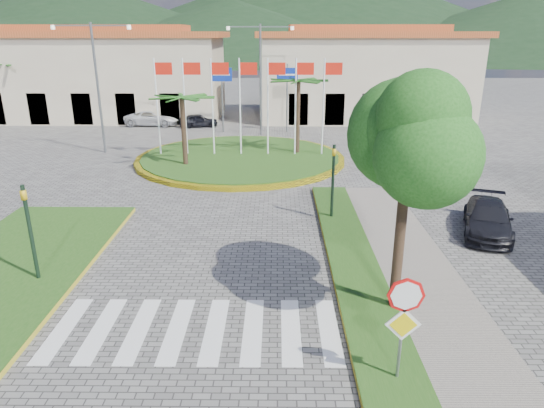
{
  "coord_description": "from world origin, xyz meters",
  "views": [
    {
      "loc": [
        2.21,
        -6.89,
        7.37
      ],
      "look_at": [
        2.06,
        8.0,
        2.11
      ],
      "focal_mm": 32.0,
      "sensor_mm": 36.0,
      "label": 1
    }
  ],
  "objects_px": {
    "stop_sign": "(404,314)",
    "car_side_right": "(488,218)",
    "deciduous_tree": "(410,128)",
    "white_van": "(153,118)",
    "roundabout_island": "(241,157)",
    "car_dark_b": "(365,114)",
    "car_dark_a": "(198,120)"
  },
  "relations": [
    {
      "from": "white_van",
      "to": "car_dark_a",
      "type": "xyz_separation_m",
      "value": [
        3.96,
        -0.63,
        -0.09
      ]
    },
    {
      "from": "deciduous_tree",
      "to": "car_dark_a",
      "type": "height_order",
      "value": "deciduous_tree"
    },
    {
      "from": "roundabout_island",
      "to": "white_van",
      "type": "xyz_separation_m",
      "value": [
        -8.25,
        11.82,
        0.45
      ]
    },
    {
      "from": "car_dark_b",
      "to": "car_side_right",
      "type": "distance_m",
      "value": 25.6
    },
    {
      "from": "roundabout_island",
      "to": "deciduous_tree",
      "type": "height_order",
      "value": "deciduous_tree"
    },
    {
      "from": "white_van",
      "to": "car_dark_b",
      "type": "height_order",
      "value": "car_dark_b"
    },
    {
      "from": "deciduous_tree",
      "to": "car_side_right",
      "type": "distance_m",
      "value": 8.78
    },
    {
      "from": "stop_sign",
      "to": "car_dark_a",
      "type": "xyz_separation_m",
      "value": [
        -9.19,
        31.23,
        -1.25
      ]
    },
    {
      "from": "deciduous_tree",
      "to": "car_dark_b",
      "type": "xyz_separation_m",
      "value": [
        4.5,
        31.27,
        -4.54
      ]
    },
    {
      "from": "roundabout_island",
      "to": "car_side_right",
      "type": "distance_m",
      "value": 15.38
    },
    {
      "from": "roundabout_island",
      "to": "white_van",
      "type": "distance_m",
      "value": 14.42
    },
    {
      "from": "roundabout_island",
      "to": "car_side_right",
      "type": "bearing_deg",
      "value": -47.44
    },
    {
      "from": "deciduous_tree",
      "to": "white_van",
      "type": "xyz_separation_m",
      "value": [
        -13.74,
        28.82,
        -4.55
      ]
    },
    {
      "from": "stop_sign",
      "to": "car_dark_a",
      "type": "height_order",
      "value": "stop_sign"
    },
    {
      "from": "roundabout_island",
      "to": "white_van",
      "type": "bearing_deg",
      "value": 124.91
    },
    {
      "from": "white_van",
      "to": "car_side_right",
      "type": "xyz_separation_m",
      "value": [
        18.65,
        -23.14,
        -0.03
      ]
    },
    {
      "from": "car_dark_a",
      "to": "roundabout_island",
      "type": "bearing_deg",
      "value": -174.89
    },
    {
      "from": "deciduous_tree",
      "to": "roundabout_island",
      "type": "bearing_deg",
      "value": 107.91
    },
    {
      "from": "stop_sign",
      "to": "car_dark_a",
      "type": "bearing_deg",
      "value": 106.4
    },
    {
      "from": "deciduous_tree",
      "to": "car_side_right",
      "type": "bearing_deg",
      "value": 49.18
    },
    {
      "from": "stop_sign",
      "to": "car_side_right",
      "type": "relative_size",
      "value": 0.64
    },
    {
      "from": "stop_sign",
      "to": "white_van",
      "type": "distance_m",
      "value": 34.48
    },
    {
      "from": "roundabout_island",
      "to": "white_van",
      "type": "relative_size",
      "value": 2.8
    },
    {
      "from": "white_van",
      "to": "car_side_right",
      "type": "bearing_deg",
      "value": -138.04
    },
    {
      "from": "car_dark_b",
      "to": "white_van",
      "type": "bearing_deg",
      "value": 112.36
    },
    {
      "from": "white_van",
      "to": "car_dark_a",
      "type": "bearing_deg",
      "value": -95.93
    },
    {
      "from": "roundabout_island",
      "to": "deciduous_tree",
      "type": "xyz_separation_m",
      "value": [
        5.5,
        -17.0,
        5.0
      ]
    },
    {
      "from": "deciduous_tree",
      "to": "car_dark_a",
      "type": "bearing_deg",
      "value": 109.15
    },
    {
      "from": "roundabout_island",
      "to": "car_side_right",
      "type": "relative_size",
      "value": 3.07
    },
    {
      "from": "stop_sign",
      "to": "deciduous_tree",
      "type": "height_order",
      "value": "deciduous_tree"
    },
    {
      "from": "car_dark_b",
      "to": "deciduous_tree",
      "type": "bearing_deg",
      "value": -173.49
    },
    {
      "from": "stop_sign",
      "to": "car_dark_b",
      "type": "bearing_deg",
      "value": 81.54
    }
  ]
}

